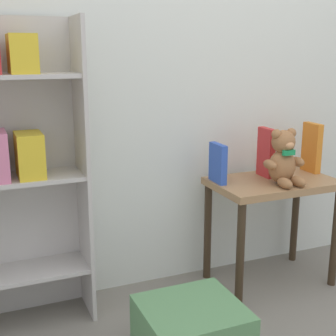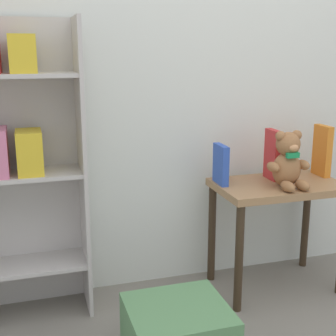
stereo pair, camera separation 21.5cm
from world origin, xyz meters
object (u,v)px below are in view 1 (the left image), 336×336
at_px(teddy_bear, 284,159).
at_px(book_standing_blue, 218,163).
at_px(book_standing_red, 266,152).
at_px(book_standing_orange, 312,148).
at_px(bookshelf_side, 12,160).
at_px(storage_bin, 192,336).
at_px(display_table, 273,198).

bearing_deg(teddy_bear, book_standing_blue, 152.56).
xyz_separation_m(teddy_bear, book_standing_blue, (-0.29, 0.15, -0.03)).
height_order(book_standing_red, book_standing_orange, book_standing_orange).
relative_size(bookshelf_side, book_standing_blue, 6.91).
distance_m(book_standing_blue, book_standing_orange, 0.57).
bearing_deg(bookshelf_side, storage_bin, -46.82).
bearing_deg(book_standing_orange, book_standing_red, 179.44).
relative_size(display_table, book_standing_red, 2.47).
xyz_separation_m(bookshelf_side, display_table, (1.26, -0.14, -0.29)).
bearing_deg(bookshelf_side, book_standing_red, -2.62).
bearing_deg(book_standing_blue, book_standing_red, 3.14).
bearing_deg(book_standing_orange, book_standing_blue, -178.93).
bearing_deg(teddy_bear, storage_bin, -149.88).
distance_m(display_table, book_standing_blue, 0.35).
xyz_separation_m(teddy_bear, book_standing_red, (0.00, 0.15, 0.00)).
distance_m(book_standing_blue, storage_bin, 0.86).
bearing_deg(book_standing_red, storage_bin, -139.37).
bearing_deg(display_table, book_standing_orange, 13.39).
bearing_deg(display_table, book_standing_red, 90.00).
distance_m(teddy_bear, book_standing_red, 0.15).
xyz_separation_m(display_table, book_standing_blue, (-0.29, 0.07, 0.19)).
bearing_deg(book_standing_orange, storage_bin, -149.36).
bearing_deg(bookshelf_side, book_standing_orange, -2.54).
xyz_separation_m(display_table, storage_bin, (-0.69, -0.47, -0.34)).
height_order(display_table, teddy_bear, teddy_bear).
xyz_separation_m(display_table, book_standing_orange, (0.29, 0.07, 0.23)).
distance_m(display_table, book_standing_orange, 0.37).
distance_m(bookshelf_side, book_standing_red, 1.26).
distance_m(teddy_bear, book_standing_blue, 0.32).
height_order(book_standing_blue, book_standing_orange, book_standing_orange).
relative_size(display_table, storage_bin, 1.64).
bearing_deg(teddy_bear, bookshelf_side, 170.46).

